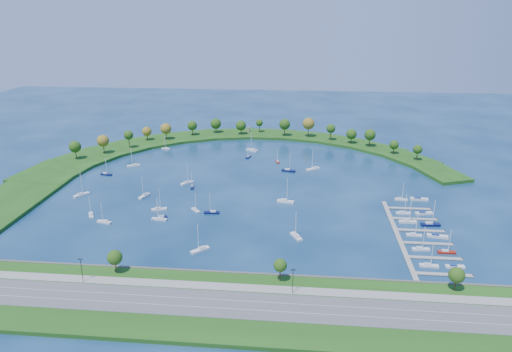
# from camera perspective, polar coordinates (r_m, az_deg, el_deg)

# --- Properties ---
(ground) EXTENTS (700.00, 700.00, 0.00)m
(ground) POSITION_cam_1_polar(r_m,az_deg,el_deg) (283.79, -1.10, -1.07)
(ground) COLOR #072544
(ground) RESTS_ON ground
(south_shoreline) EXTENTS (420.00, 43.10, 11.60)m
(south_shoreline) POSITION_cam_1_polar(r_m,az_deg,el_deg) (175.07, -5.83, -15.07)
(south_shoreline) COLOR #1D4813
(south_shoreline) RESTS_ON ground
(breakwater) EXTENTS (286.74, 247.64, 2.00)m
(breakwater) POSITION_cam_1_polar(r_m,az_deg,el_deg) (336.75, -8.01, 2.29)
(breakwater) COLOR #1D4813
(breakwater) RESTS_ON ground
(breakwater_trees) EXTENTS (241.37, 93.76, 15.73)m
(breakwater_trees) POSITION_cam_1_polar(r_m,az_deg,el_deg) (366.87, -1.61, 5.50)
(breakwater_trees) COLOR #382314
(breakwater_trees) RESTS_ON breakwater
(harbor_tower) EXTENTS (2.60, 2.60, 4.11)m
(harbor_tower) POSITION_cam_1_polar(r_m,az_deg,el_deg) (398.91, -0.91, 5.69)
(harbor_tower) COLOR gray
(harbor_tower) RESTS_ON breakwater
(dock_system) EXTENTS (24.28, 82.00, 1.60)m
(dock_system) POSITION_cam_1_polar(r_m,az_deg,el_deg) (232.49, 18.60, -6.95)
(dock_system) COLOR gray
(dock_system) RESTS_ON ground
(moored_boat_0) EXTENTS (7.47, 8.17, 12.74)m
(moored_boat_0) POSITION_cam_1_polar(r_m,az_deg,el_deg) (287.93, -8.37, -0.77)
(moored_boat_0) COLOR silver
(moored_boat_0) RESTS_ON ground
(moored_boat_1) EXTENTS (3.45, 6.71, 9.50)m
(moored_boat_1) POSITION_cam_1_polar(r_m,az_deg,el_deg) (325.35, 2.62, 1.82)
(moored_boat_1) COLOR maroon
(moored_boat_1) RESTS_ON ground
(moored_boat_2) EXTENTS (7.80, 2.74, 11.25)m
(moored_boat_2) POSITION_cam_1_polar(r_m,az_deg,el_deg) (241.94, -11.64, -5.07)
(moored_boat_2) COLOR silver
(moored_boat_2) RESTS_ON ground
(moored_boat_3) EXTENTS (7.81, 3.68, 11.07)m
(moored_boat_3) POSITION_cam_1_polar(r_m,az_deg,el_deg) (314.76, -17.72, 0.26)
(moored_boat_3) COLOR #090F3C
(moored_boat_3) RESTS_ON ground
(moored_boat_4) EXTENTS (9.55, 8.01, 14.43)m
(moored_boat_4) POSITION_cam_1_polar(r_m,az_deg,el_deg) (311.64, 6.96, 0.91)
(moored_boat_4) COLOR silver
(moored_boat_4) RESTS_ON ground
(moored_boat_5) EXTENTS (3.54, 6.94, 9.82)m
(moored_boat_5) POSITION_cam_1_polar(r_m,az_deg,el_deg) (334.88, -0.94, 2.36)
(moored_boat_5) COLOR #090F3C
(moored_boat_5) RESTS_ON ground
(moored_boat_6) EXTENTS (8.04, 7.89, 12.94)m
(moored_boat_6) POSITION_cam_1_polar(r_m,az_deg,el_deg) (209.72, -6.78, -8.82)
(moored_boat_6) COLOR silver
(moored_boat_6) RESTS_ON ground
(moored_boat_7) EXTENTS (3.15, 6.79, 9.63)m
(moored_boat_7) POSITION_cam_1_polar(r_m,az_deg,el_deg) (281.34, -7.76, -1.26)
(moored_boat_7) COLOR #090F3C
(moored_boat_7) RESTS_ON ground
(moored_boat_8) EXTENTS (4.96, 8.63, 12.24)m
(moored_boat_8) POSITION_cam_1_polar(r_m,az_deg,el_deg) (272.80, -13.40, -2.30)
(moored_boat_8) COLOR silver
(moored_boat_8) RESTS_ON ground
(moored_boat_9) EXTENTS (7.55, 8.97, 13.57)m
(moored_boat_9) POSITION_cam_1_polar(r_m,az_deg,el_deg) (284.63, -20.42, -2.09)
(moored_boat_9) COLOR silver
(moored_boat_9) RESTS_ON ground
(moored_boat_10) EXTENTS (8.35, 4.87, 11.86)m
(moored_boat_10) POSITION_cam_1_polar(r_m,az_deg,el_deg) (253.47, -11.68, -3.89)
(moored_boat_10) COLOR silver
(moored_boat_10) RESTS_ON ground
(moored_boat_11) EXTENTS (9.73, 4.33, 13.82)m
(moored_boat_11) POSITION_cam_1_polar(r_m,az_deg,el_deg) (258.32, 3.59, -3.03)
(moored_boat_11) COLOR silver
(moored_boat_11) RESTS_ON ground
(moored_boat_12) EXTENTS (6.99, 3.69, 9.90)m
(moored_boat_12) POSITION_cam_1_polar(r_m,az_deg,el_deg) (362.17, -10.88, 3.35)
(moored_boat_12) COLOR silver
(moored_boat_12) RESTS_ON ground
(moored_boat_13) EXTENTS (9.51, 6.86, 13.83)m
(moored_boat_13) POSITION_cam_1_polar(r_m,az_deg,el_deg) (351.13, -0.48, 3.21)
(moored_boat_13) COLOR silver
(moored_boat_13) RESTS_ON ground
(moored_boat_14) EXTENTS (8.02, 2.67, 11.62)m
(moored_boat_14) POSITION_cam_1_polar(r_m,az_deg,el_deg) (245.48, -5.39, -4.35)
(moored_boat_14) COLOR #090F3C
(moored_boat_14) RESTS_ON ground
(moored_boat_15) EXTENTS (7.81, 3.79, 11.06)m
(moored_boat_15) POSITION_cam_1_polar(r_m,az_deg,el_deg) (245.88, -17.93, -5.25)
(moored_boat_15) COLOR silver
(moored_boat_15) RESTS_ON ground
(moored_boat_16) EXTENTS (5.91, 6.29, 9.92)m
(moored_boat_16) POSITION_cam_1_polar(r_m,az_deg,el_deg) (249.38, -7.35, -4.05)
(moored_boat_16) COLOR silver
(moored_boat_16) RESTS_ON ground
(moored_boat_17) EXTENTS (9.23, 4.50, 13.08)m
(moored_boat_17) POSITION_cam_1_polar(r_m,az_deg,el_deg) (307.22, 3.97, 0.72)
(moored_boat_17) COLOR #090F3C
(moored_boat_17) RESTS_ON ground
(moored_boat_18) EXTENTS (7.55, 5.43, 10.98)m
(moored_boat_18) POSITION_cam_1_polar(r_m,az_deg,el_deg) (243.54, -11.60, -4.90)
(moored_boat_18) COLOR #090F3C
(moored_boat_18) RESTS_ON ground
(moored_boat_19) EXTENTS (5.11, 7.37, 10.65)m
(moored_boat_19) POSITION_cam_1_polar(r_m,az_deg,el_deg) (255.95, -19.39, -4.42)
(moored_boat_19) COLOR silver
(moored_boat_19) RESTS_ON ground
(moored_boat_20) EXTENTS (6.14, 8.78, 12.70)m
(moored_boat_20) POSITION_cam_1_polar(r_m,az_deg,el_deg) (220.51, 4.91, -7.24)
(moored_boat_20) COLOR silver
(moored_boat_20) RESTS_ON ground
(moored_boat_21) EXTENTS (8.67, 6.16, 12.58)m
(moored_boat_21) POSITION_cam_1_polar(r_m,az_deg,el_deg) (327.07, -14.63, 1.29)
(moored_boat_21) COLOR silver
(moored_boat_21) RESTS_ON ground
(docked_boat_0) EXTENTS (7.72, 2.56, 11.18)m
(docked_boat_0) POSITION_cam_1_polar(r_m,az_deg,el_deg) (209.29, 20.24, -10.09)
(docked_boat_0) COLOR silver
(docked_boat_0) RESTS_ON ground
(docked_boat_1) EXTENTS (7.70, 2.31, 1.56)m
(docked_boat_1) POSITION_cam_1_polar(r_m,az_deg,el_deg) (212.66, 22.97, -10.07)
(docked_boat_1) COLOR silver
(docked_boat_1) RESTS_ON ground
(docked_boat_2) EXTENTS (7.87, 2.77, 11.35)m
(docked_boat_2) POSITION_cam_1_polar(r_m,az_deg,el_deg) (221.30, 19.37, -8.29)
(docked_boat_2) COLOR silver
(docked_boat_2) RESTS_ON ground
(docked_boat_3) EXTENTS (7.80, 2.43, 11.37)m
(docked_boat_3) POSITION_cam_1_polar(r_m,az_deg,el_deg) (222.74, 22.11, -8.47)
(docked_boat_3) COLOR maroon
(docked_boat_3) RESTS_ON ground
(docked_boat_4) EXTENTS (7.24, 2.34, 10.52)m
(docked_boat_4) POSITION_cam_1_polar(r_m,az_deg,el_deg) (233.21, 18.62, -6.73)
(docked_boat_4) COLOR silver
(docked_boat_4) RESTS_ON ground
(docked_boat_5) EXTENTS (9.80, 4.21, 1.94)m
(docked_boat_5) POSITION_cam_1_polar(r_m,az_deg,el_deg) (235.69, 21.11, -6.80)
(docked_boat_5) COLOR silver
(docked_boat_5) RESTS_ON ground
(docked_boat_6) EXTENTS (8.63, 2.66, 12.58)m
(docked_boat_6) POSITION_cam_1_polar(r_m,az_deg,el_deg) (245.94, 17.91, -5.23)
(docked_boat_6) COLOR silver
(docked_boat_6) RESTS_ON ground
(docked_boat_7) EXTENTS (9.42, 3.27, 13.59)m
(docked_boat_7) POSITION_cam_1_polar(r_m,az_deg,el_deg) (246.40, 20.41, -5.47)
(docked_boat_7) COLOR #090F3C
(docked_boat_7) RESTS_ON ground
(docked_boat_8) EXTENTS (7.67, 2.62, 11.09)m
(docked_boat_8) POSITION_cam_1_polar(r_m,az_deg,el_deg) (255.43, 17.44, -4.24)
(docked_boat_8) COLOR silver
(docked_boat_8) RESTS_ON ground
(docked_boat_9) EXTENTS (9.39, 4.07, 1.85)m
(docked_boat_9) POSITION_cam_1_polar(r_m,az_deg,el_deg) (258.53, 19.68, -4.26)
(docked_boat_9) COLOR silver
(docked_boat_9) RESTS_ON ground
(docked_boat_10) EXTENTS (7.18, 2.53, 10.36)m
(docked_boat_10) POSITION_cam_1_polar(r_m,az_deg,el_deg) (272.92, 17.19, -2.66)
(docked_boat_10) COLOR silver
(docked_boat_10) RESTS_ON ground
(docked_boat_11) EXTENTS (9.78, 3.13, 1.97)m
(docked_boat_11) POSITION_cam_1_polar(r_m,az_deg,el_deg) (276.29, 19.15, -2.64)
(docked_boat_11) COLOR silver
(docked_boat_11) RESTS_ON ground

